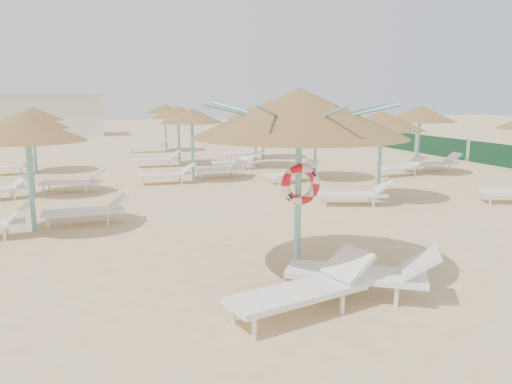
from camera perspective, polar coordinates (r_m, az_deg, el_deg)
name	(u,v)px	position (r m, az deg, el deg)	size (l,w,h in m)	color
ground	(305,282)	(8.60, 5.59, -10.22)	(120.00, 120.00, 0.00)	#D8BE84
main_palapa	(299,113)	(8.37, 4.98, 8.94)	(3.60, 3.60, 3.23)	#6AB4B8
lounger_main_a	(306,288)	(7.29, 5.72, -10.91)	(2.34, 1.15, 0.82)	white
lounger_main_b	(366,272)	(8.02, 12.43, -8.96)	(2.31, 1.84, 0.84)	white
palapa_field	(239,117)	(19.01, -1.90, 8.51)	(19.15, 19.29, 2.71)	#6AB4B8
service_hut	(48,115)	(42.39, -22.65, 8.17)	(8.40, 4.40, 3.25)	silver
windbreak_fence	(502,155)	(24.60, 26.25, 3.78)	(0.08, 19.84, 1.10)	#174523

